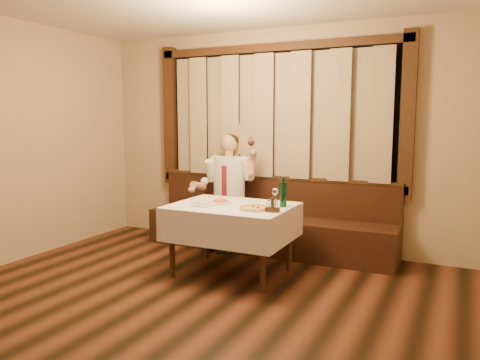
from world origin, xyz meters
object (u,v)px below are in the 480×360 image
at_px(dining_table, 232,215).
at_px(banquette, 268,226).
at_px(pizza, 255,208).
at_px(seated_man, 227,183).
at_px(cruet_caddy, 272,207).
at_px(pasta_red, 220,200).
at_px(green_bottle, 283,194).
at_px(pasta_cream, 204,201).

bearing_deg(dining_table, banquette, 90.00).
xyz_separation_m(pizza, seated_man, (-0.87, 1.06, 0.08)).
height_order(dining_table, cruet_caddy, cruet_caddy).
distance_m(dining_table, cruet_caddy, 0.58).
relative_size(cruet_caddy, seated_man, 0.10).
bearing_deg(cruet_caddy, dining_table, 154.35).
relative_size(pizza, cruet_caddy, 2.27).
relative_size(dining_table, pasta_red, 4.90).
bearing_deg(pasta_red, banquette, 80.56).
relative_size(dining_table, green_bottle, 3.92).
bearing_deg(banquette, pasta_red, -99.44).
distance_m(pasta_cream, seated_man, 1.11).
relative_size(banquette, cruet_caddy, 21.99).
relative_size(banquette, pizza, 9.67).
height_order(banquette, dining_table, banquette).
relative_size(banquette, pasta_red, 12.36).
height_order(cruet_caddy, seated_man, seated_man).
bearing_deg(seated_man, pizza, -50.76).
xyz_separation_m(banquette, pasta_cream, (-0.26, -1.16, 0.49)).
relative_size(banquette, dining_table, 2.52).
height_order(pasta_red, cruet_caddy, cruet_caddy).
bearing_deg(banquette, seated_man, -170.51).
xyz_separation_m(pasta_cream, seated_man, (-0.28, 1.07, 0.05)).
height_order(pizza, pasta_red, pasta_red).
bearing_deg(pizza, green_bottle, 51.87).
bearing_deg(green_bottle, pizza, -128.13).
bearing_deg(pasta_cream, seated_man, 104.70).
relative_size(banquette, pasta_cream, 11.14).
height_order(pasta_red, green_bottle, green_bottle).
bearing_deg(seated_man, cruet_caddy, -45.68).
xyz_separation_m(pasta_cream, cruet_caddy, (0.79, -0.03, 0.01)).
distance_m(pasta_cream, cruet_caddy, 0.79).
relative_size(pasta_cream, green_bottle, 0.89).
bearing_deg(pizza, cruet_caddy, -10.07).
relative_size(pizza, pasta_cream, 1.15).
relative_size(green_bottle, cruet_caddy, 2.23).
distance_m(dining_table, pasta_cream, 0.33).
distance_m(dining_table, green_bottle, 0.60).
xyz_separation_m(green_bottle, seated_man, (-1.07, 0.80, -0.05)).
height_order(pasta_red, pasta_cream, pasta_cream).
bearing_deg(pasta_red, pasta_cream, -117.80).
height_order(dining_table, green_bottle, green_bottle).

